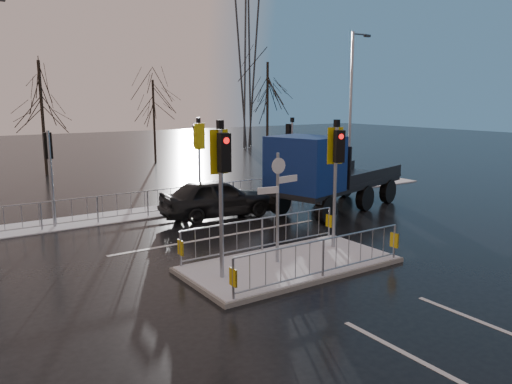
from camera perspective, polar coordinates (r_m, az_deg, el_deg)
ground at (r=14.23m, az=3.89°, el=-8.51°), size 120.00×120.00×0.00m
snow_verge at (r=21.41m, az=-10.33°, el=-2.05°), size 30.00×2.00×0.04m
lane_markings at (r=13.98m, az=4.74°, el=-8.86°), size 8.00×11.38×0.01m
traffic_island at (r=14.11m, az=3.85°, el=-7.01°), size 6.00×3.04×4.15m
far_kerb_fixtures at (r=20.88m, az=-9.12°, el=0.46°), size 18.00×0.65×3.83m
car_far_lane at (r=19.92m, az=-4.48°, el=-0.64°), size 4.69×2.22×1.55m
flatbed_truck at (r=20.30m, az=7.21°, el=2.22°), size 7.39×4.28×3.23m
tree_far_a at (r=33.20m, az=-23.37°, el=10.08°), size 3.75×3.75×7.08m
tree_far_b at (r=37.43m, az=-11.63°, el=9.70°), size 3.25×3.25×6.14m
tree_far_c at (r=38.66m, az=1.32°, el=11.37°), size 4.00×4.00×7.55m
street_lamp_right at (r=26.83m, az=10.90°, el=9.88°), size 1.25×0.18×8.00m
pylon_wires at (r=48.18m, az=-2.19°, el=18.24°), size 70.00×2.38×19.97m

